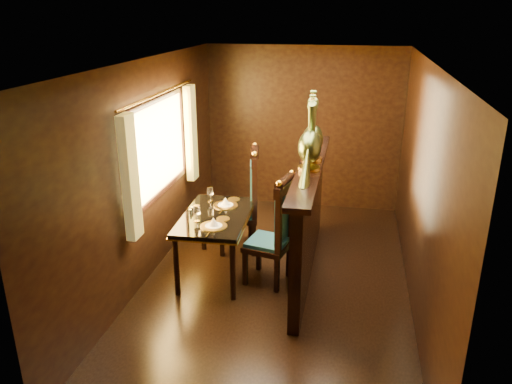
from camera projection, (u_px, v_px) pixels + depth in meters
ground at (276, 281)px, 5.85m from camera, size 5.00×5.00×0.00m
room_shell at (271, 150)px, 5.33m from camera, size 3.04×5.04×2.52m
partition at (308, 217)px, 5.82m from camera, size 0.26×2.70×1.36m
dining_table at (215, 220)px, 5.82m from camera, size 0.82×1.30×0.95m
chair_left at (278, 228)px, 5.58m from camera, size 0.57×0.59×1.33m
chair_right at (248, 197)px, 6.38m from camera, size 0.59×0.61×1.40m
peacock_left at (310, 133)px, 5.24m from camera, size 0.26×0.70×0.83m
peacock_right at (313, 127)px, 5.57m from camera, size 0.25×0.66×0.79m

